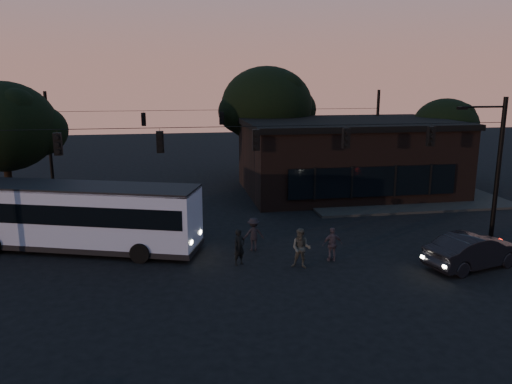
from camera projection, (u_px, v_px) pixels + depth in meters
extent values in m
plane|color=black|center=(272.00, 281.00, 21.17)|extent=(120.00, 120.00, 0.00)
cube|color=black|center=(394.00, 195.00, 36.58)|extent=(14.00, 10.00, 0.15)
cube|color=black|center=(17.00, 210.00, 32.29)|extent=(14.00, 10.00, 0.15)
cube|color=black|center=(347.00, 159.00, 37.47)|extent=(15.00, 10.00, 5.00)
cube|color=black|center=(348.00, 123.00, 36.87)|extent=(15.40, 10.40, 0.40)
cube|color=black|center=(373.00, 182.00, 32.71)|extent=(11.50, 0.18, 2.00)
cylinder|color=black|center=(266.00, 155.00, 42.52)|extent=(0.44, 0.44, 4.00)
ellipsoid|color=black|center=(267.00, 106.00, 41.58)|extent=(7.60, 7.60, 6.46)
cylinder|color=black|center=(442.00, 164.00, 41.10)|extent=(0.44, 0.44, 3.00)
ellipsoid|color=black|center=(445.00, 126.00, 40.40)|extent=(5.20, 5.20, 4.42)
cylinder|color=black|center=(9.00, 188.00, 30.94)|extent=(0.44, 0.44, 3.60)
ellipsoid|color=black|center=(3.00, 126.00, 30.10)|extent=(6.40, 6.40, 5.44)
cylinder|color=black|center=(498.00, 169.00, 26.32)|extent=(0.24, 0.24, 7.50)
cylinder|color=black|center=(256.00, 126.00, 23.63)|extent=(26.00, 0.03, 0.03)
cube|color=black|center=(58.00, 144.00, 22.28)|extent=(0.34, 0.30, 1.00)
cube|color=black|center=(160.00, 142.00, 23.03)|extent=(0.34, 0.30, 1.00)
cube|color=black|center=(256.00, 140.00, 23.77)|extent=(0.34, 0.30, 1.00)
cube|color=black|center=(346.00, 138.00, 24.52)|extent=(0.34, 0.30, 1.00)
cube|color=black|center=(431.00, 136.00, 25.26)|extent=(0.34, 0.30, 1.00)
cylinder|color=black|center=(49.00, 142.00, 37.40)|extent=(0.24, 0.24, 7.50)
cylinder|color=black|center=(377.00, 135.00, 41.69)|extent=(0.24, 0.24, 7.50)
cylinder|color=black|center=(221.00, 110.00, 39.04)|extent=(26.00, 0.03, 0.03)
cube|color=black|center=(144.00, 119.00, 38.20)|extent=(0.34, 0.30, 1.00)
cube|color=black|center=(222.00, 118.00, 39.19)|extent=(0.34, 0.30, 1.00)
cube|color=black|center=(296.00, 117.00, 40.18)|extent=(0.34, 0.30, 1.00)
cube|color=#979FC0|center=(82.00, 214.00, 24.70)|extent=(11.88, 6.24, 2.75)
cube|color=black|center=(81.00, 209.00, 24.64)|extent=(11.45, 6.13, 0.95)
cube|color=black|center=(79.00, 187.00, 24.39)|extent=(11.88, 6.24, 0.16)
cube|color=black|center=(84.00, 243.00, 25.03)|extent=(11.99, 6.33, 0.26)
cylinder|color=black|center=(25.00, 229.00, 26.89)|extent=(0.99, 0.56, 0.95)
cylinder|color=black|center=(140.00, 253.00, 23.20)|extent=(0.99, 0.56, 0.95)
cylinder|color=black|center=(159.00, 236.00, 25.75)|extent=(0.99, 0.56, 0.95)
imported|color=black|center=(474.00, 251.00, 22.61)|extent=(5.03, 2.85, 1.57)
imported|color=black|center=(239.00, 247.00, 22.89)|extent=(0.75, 0.68, 1.71)
imported|color=#33342F|center=(301.00, 248.00, 22.51)|extent=(1.10, 1.00, 1.85)
imported|color=#312933|center=(332.00, 244.00, 23.37)|extent=(0.98, 0.44, 1.65)
imported|color=black|center=(254.00, 234.00, 24.84)|extent=(1.13, 0.71, 1.68)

